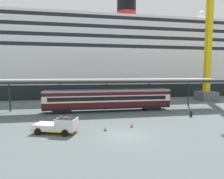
{
  "coord_description": "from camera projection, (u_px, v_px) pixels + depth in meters",
  "views": [
    {
      "loc": [
        -5.01,
        -19.9,
        7.13
      ],
      "look_at": [
        0.0,
        9.79,
        4.5
      ],
      "focal_mm": 29.21,
      "sensor_mm": 36.0,
      "label": 1
    }
  ],
  "objects": [
    {
      "name": "traffic_cone_mid",
      "position": [
        132.0,
        124.0,
        24.33
      ],
      "size": [
        0.36,
        0.36,
        0.75
      ],
      "color": "black",
      "rests_on": "ground"
    },
    {
      "name": "quay_bollard",
      "position": [
        191.0,
        114.0,
        30.21
      ],
      "size": [
        0.48,
        0.48,
        0.96
      ],
      "color": "black",
      "rests_on": "ground"
    },
    {
      "name": "platform_canopy",
      "position": [
        108.0,
        80.0,
        34.62
      ],
      "size": [
        45.76,
        5.19,
        6.11
      ],
      "color": "#B6B6B6",
      "rests_on": "ground"
    },
    {
      "name": "dockside_crane",
      "position": [
        211.0,
        22.0,
        46.94
      ],
      "size": [
        13.54,
        4.4,
        62.93
      ],
      "color": "#595960",
      "rests_on": "ground"
    },
    {
      "name": "train_carriage",
      "position": [
        108.0,
        99.0,
        34.53
      ],
      "size": [
        23.7,
        2.81,
        4.11
      ],
      "color": "black",
      "rests_on": "ground"
    },
    {
      "name": "service_truck",
      "position": [
        59.0,
        125.0,
        21.78
      ],
      "size": [
        5.57,
        3.56,
        2.02
      ],
      "color": "silver",
      "rests_on": "ground"
    },
    {
      "name": "traffic_cone_near",
      "position": [
        105.0,
        128.0,
        22.79
      ],
      "size": [
        0.36,
        0.36,
        0.65
      ],
      "color": "black",
      "rests_on": "ground"
    },
    {
      "name": "ground_plane",
      "position": [
        126.0,
        136.0,
        21.0
      ],
      "size": [
        400.0,
        400.0,
        0.0
      ],
      "primitive_type": "plane",
      "color": "#566464"
    },
    {
      "name": "cruise_ship",
      "position": [
        98.0,
        61.0,
        66.27
      ],
      "size": [
        146.09,
        31.06,
        35.59
      ],
      "color": "black",
      "rests_on": "ground"
    }
  ]
}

